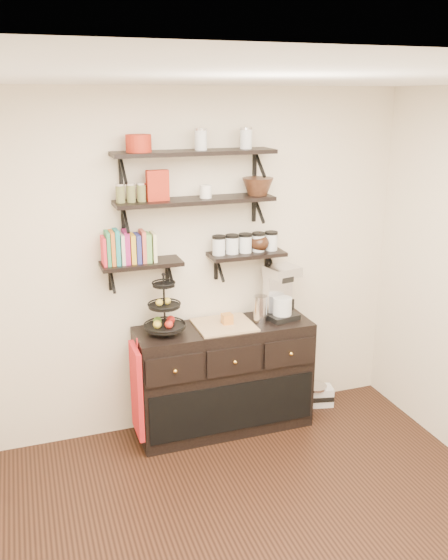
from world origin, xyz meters
TOP-DOWN VIEW (x-y plane):
  - ceiling at (0.00, 0.00)m, footprint 3.50×3.50m
  - back_wall at (0.00, 1.75)m, footprint 3.50×0.02m
  - shelf_top at (0.00, 1.62)m, footprint 1.20×0.27m
  - shelf_mid at (0.00, 1.62)m, footprint 1.20×0.27m
  - shelf_low_left at (-0.42, 1.63)m, footprint 0.60×0.25m
  - shelf_low_right at (0.42, 1.63)m, footprint 0.60×0.25m
  - cookbooks at (-0.49, 1.63)m, footprint 0.40×0.15m
  - glass_canisters at (0.41, 1.63)m, footprint 0.54×0.10m
  - sideboard at (0.19, 1.51)m, footprint 1.40×0.50m
  - fruit_stand at (-0.28, 1.52)m, footprint 0.31×0.31m
  - candle at (0.22, 1.51)m, footprint 0.08×0.08m
  - coffee_maker at (0.68, 1.54)m, footprint 0.28×0.28m
  - thermal_carafe at (0.49, 1.49)m, footprint 0.11×0.11m
  - apron at (-0.54, 1.41)m, footprint 0.04×0.30m
  - radio at (1.07, 1.60)m, footprint 0.34×0.25m
  - recipe_box at (-0.28, 1.61)m, footprint 0.16×0.06m
  - walnut_bowl at (0.50, 1.61)m, footprint 0.24×0.24m
  - ramekins at (0.08, 1.61)m, footprint 0.09×0.09m
  - teapot at (0.53, 1.63)m, footprint 0.22×0.18m
  - red_pot at (-0.40, 1.61)m, footprint 0.18×0.18m

SIDE VIEW (x-z plane):
  - radio at x=1.07m, z-range 0.00..0.19m
  - sideboard at x=0.19m, z-range -0.01..0.91m
  - apron at x=-0.54m, z-range 0.15..0.86m
  - candle at x=0.22m, z-range 0.92..1.00m
  - thermal_carafe at x=0.49m, z-range 0.90..1.12m
  - fruit_stand at x=-0.28m, z-range 0.83..1.29m
  - coffee_maker at x=0.68m, z-range 0.89..1.33m
  - back_wall at x=0.00m, z-range 0.00..2.70m
  - shelf_low_left at x=-0.42m, z-range 1.31..1.54m
  - shelf_low_right at x=0.42m, z-range 1.31..1.54m
  - glass_canisters at x=0.41m, z-range 1.45..1.58m
  - teapot at x=0.53m, z-range 1.45..1.60m
  - cookbooks at x=-0.49m, z-range 1.44..1.70m
  - shelf_mid at x=0.00m, z-range 1.77..2.00m
  - ramekins at x=0.08m, z-range 1.90..2.00m
  - walnut_bowl at x=0.50m, z-range 1.90..2.03m
  - recipe_box at x=-0.28m, z-range 1.90..2.12m
  - shelf_top at x=0.00m, z-range 2.12..2.35m
  - red_pot at x=-0.40m, z-range 2.25..2.37m
  - ceiling at x=0.00m, z-range 2.69..2.71m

